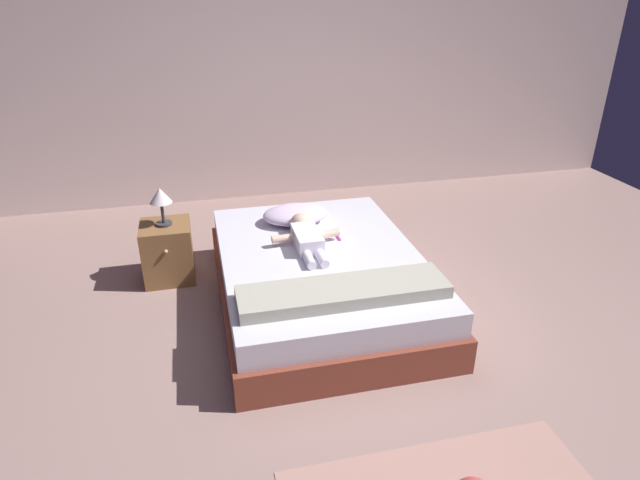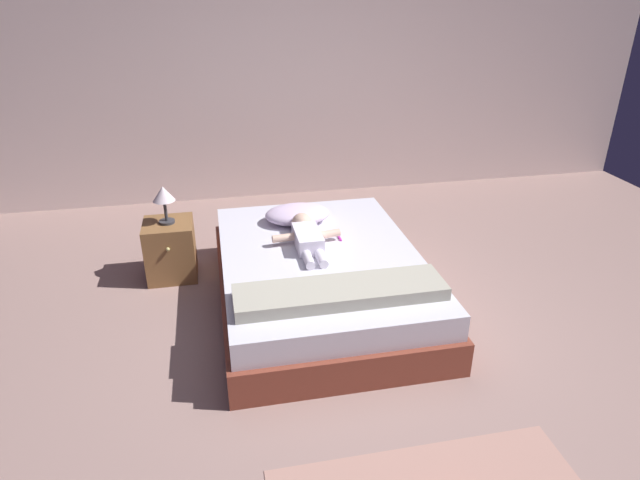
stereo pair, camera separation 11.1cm
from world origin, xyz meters
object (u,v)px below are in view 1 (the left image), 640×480
object	(u,v)px
bed	(320,278)
toothbrush	(337,235)
nightstand	(168,252)
pillow	(295,214)
lamp	(161,198)
baby	(306,236)

from	to	relation	value
bed	toothbrush	world-z (taller)	toothbrush
bed	nightstand	distance (m)	1.24
toothbrush	nightstand	world-z (taller)	nightstand
toothbrush	pillow	bearing A→B (deg)	128.14
bed	nightstand	bearing A→B (deg)	149.51
bed	toothbrush	size ratio (longest dim) A/B	12.37
nightstand	lamp	world-z (taller)	lamp
pillow	lamp	distance (m)	1.03
pillow	bed	bearing A→B (deg)	-83.17
pillow	nightstand	size ratio (longest dim) A/B	1.11
pillow	nightstand	world-z (taller)	pillow
bed	toothbrush	bearing A→B (deg)	51.60
toothbrush	nightstand	bearing A→B (deg)	162.64
toothbrush	nightstand	xyz separation A→B (m)	(-1.26, 0.39, -0.18)
bed	baby	distance (m)	0.32
pillow	lamp	world-z (taller)	lamp
nightstand	toothbrush	bearing A→B (deg)	-17.36
bed	pillow	xyz separation A→B (m)	(-0.07, 0.56, 0.28)
nightstand	pillow	bearing A→B (deg)	-3.90
baby	nightstand	size ratio (longest dim) A/B	1.47
nightstand	baby	bearing A→B (deg)	-25.20
baby	toothbrush	size ratio (longest dim) A/B	4.18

